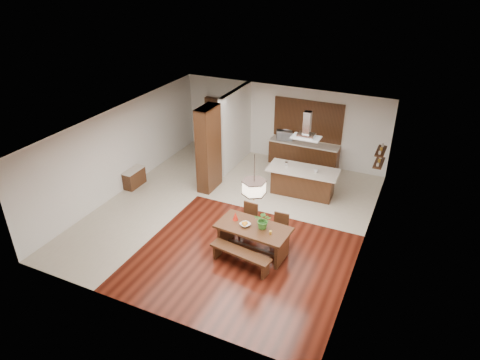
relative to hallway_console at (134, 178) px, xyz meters
The scene contains 25 objects.
room_shell 4.20m from the hallway_console, ahead, with size 9.00×9.04×2.92m.
tile_hallway 1.12m from the hallway_console, 10.68° to the right, with size 2.50×9.00×0.01m, color beige.
tile_kitchen 5.57m from the hallway_console, 24.44° to the left, with size 5.50×4.00×0.01m, color beige.
soffit_band 4.60m from the hallway_console, ahead, with size 8.00×9.00×0.02m, color #351F0D.
partition_pier 2.85m from the hallway_console, 22.54° to the left, with size 0.45×1.00×2.90m, color black.
partition_stub 4.09m from the hallway_console, 52.14° to the left, with size 0.18×2.40×2.90m, color silver.
hallway_console is the anchor object (origin of this frame).
hallway_doorway 4.41m from the hallway_console, 75.20° to the left, with size 1.10×0.20×2.10m, color black.
rear_counter 6.26m from the hallway_console, 39.75° to the left, with size 2.60×0.62×0.95m.
kitchen_window 6.58m from the hallway_console, 41.53° to the left, with size 2.60×0.08×1.50m, color brown.
shelf_lower 8.12m from the hallway_console, 17.35° to the left, with size 0.26×0.90×0.04m, color black.
shelf_upper 8.18m from the hallway_console, 17.35° to the left, with size 0.26×0.90×0.04m, color black.
dining_table 5.45m from the hallway_console, 17.95° to the right, with size 2.01×1.11×0.81m.
dining_bench 5.66m from the hallway_console, 24.87° to the right, with size 1.68×0.37×0.47m, color black, non-canonical shape.
dining_chair_left 4.86m from the hallway_console, 12.51° to the right, with size 0.44×0.44×0.99m, color black, non-canonical shape.
dining_chair_right 5.82m from the hallway_console, 11.12° to the right, with size 0.42×0.42×0.95m, color black, non-canonical shape.
pendant_lantern 5.78m from the hallway_console, 17.95° to the right, with size 0.64×0.64×1.31m, color #F7E1BD, non-canonical shape.
foliage_plant 5.72m from the hallway_console, 16.61° to the right, with size 0.44×0.38×0.49m, color #337226.
fruit_bowl 5.28m from the hallway_console, 19.11° to the right, with size 0.27×0.27×0.07m, color beige.
napkin_cone 4.91m from the hallway_console, 18.83° to the right, with size 0.15×0.15×0.23m, color red.
gold_ornament 6.01m from the hallway_console, 17.53° to the right, with size 0.07×0.07×0.10m, color gold.
kitchen_island 5.75m from the hallway_console, 19.19° to the left, with size 2.34×1.10×0.95m.
range_hood 6.14m from the hallway_console, 19.23° to the left, with size 0.90×0.55×0.87m, color silver, non-canonical shape.
island_cup 6.18m from the hallway_console, 17.07° to the left, with size 0.12×0.12×0.10m, color white.
microwave 5.71m from the hallway_console, 44.74° to the left, with size 0.59×0.40×0.32m, color silver.
Camera 1 is at (4.97, -10.10, 7.18)m, focal length 32.00 mm.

